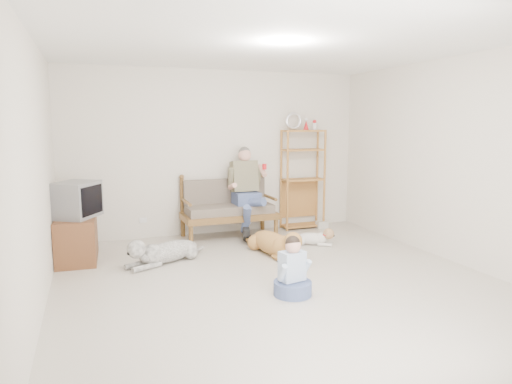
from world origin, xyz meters
name	(u,v)px	position (x,y,z in m)	size (l,w,h in m)	color
floor	(283,285)	(0.00, 0.00, 0.00)	(5.50, 5.50, 0.00)	silver
ceiling	(285,41)	(0.00, 0.00, 2.70)	(5.50, 5.50, 0.00)	white
wall_back	(217,153)	(0.00, 2.75, 1.35)	(5.00, 5.00, 0.00)	beige
wall_front	(487,213)	(0.00, -2.75, 1.35)	(5.00, 5.00, 0.00)	beige
wall_left	(33,177)	(-2.50, 0.00, 1.35)	(5.50, 5.50, 0.00)	beige
wall_right	(462,161)	(2.50, 0.00, 1.35)	(5.50, 5.50, 0.00)	beige
loveseat	(228,207)	(0.08, 2.44, 0.49)	(1.50, 0.71, 0.95)	brown
man	(247,197)	(0.34, 2.21, 0.67)	(0.55, 0.79, 1.28)	#505F93
etagere	(303,178)	(1.48, 2.55, 0.89)	(0.77, 0.34, 2.02)	#A66D34
book_stack	(322,224)	(1.80, 2.42, 0.06)	(0.19, 0.14, 0.12)	silver
tv_stand	(76,239)	(-2.23, 1.83, 0.30)	(0.54, 0.92, 0.60)	brown
crt_tv	(77,200)	(-2.19, 1.79, 0.84)	(0.69, 0.72, 0.47)	slate
wall_outlet	(143,220)	(-1.25, 2.73, 0.30)	(0.12, 0.02, 0.08)	silver
golden_retriever	(277,244)	(0.38, 1.10, 0.17)	(0.48, 1.41, 0.43)	#B6863F
shaggy_dog	(162,252)	(-1.17, 1.30, 0.16)	(1.19, 0.70, 0.39)	white
terrier	(317,238)	(1.18, 1.43, 0.11)	(0.62, 0.48, 0.27)	silver
child	(292,274)	(-0.02, -0.31, 0.23)	(0.41, 0.41, 0.65)	#505F93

